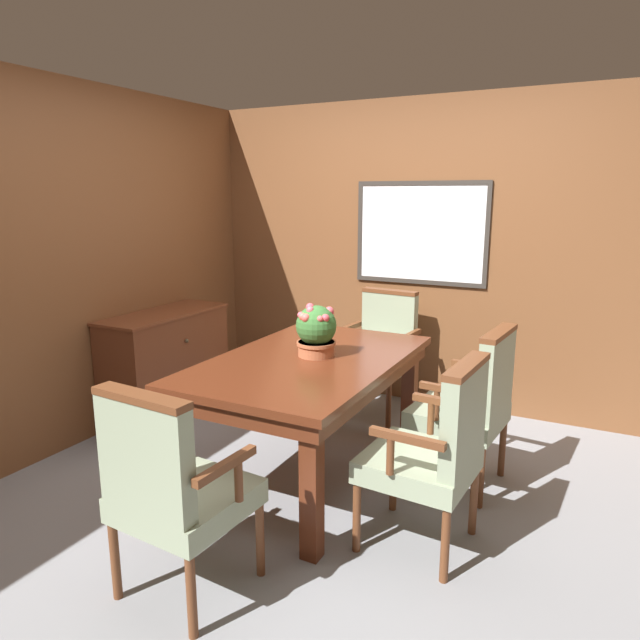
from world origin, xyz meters
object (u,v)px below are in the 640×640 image
object	(u,v)px
chair_right_near	(435,448)
chair_head_near	(173,485)
dining_table	(309,374)
potted_plant	(316,331)
chair_right_far	(471,401)
sideboard_cabinet	(167,365)
chair_head_far	(381,347)

from	to	relation	value
chair_right_near	chair_head_near	bearing A→B (deg)	-41.90
dining_table	potted_plant	xyz separation A→B (m)	(0.02, 0.06, 0.25)
dining_table	chair_head_near	distance (m)	1.23
dining_table	chair_right_far	world-z (taller)	chair_right_far
chair_right_far	chair_head_near	world-z (taller)	same
chair_right_far	potted_plant	size ratio (longest dim) A/B	3.02
chair_right_far	chair_right_near	world-z (taller)	same
chair_head_near	chair_right_near	distance (m)	1.21
sideboard_cabinet	chair_head_far	bearing A→B (deg)	31.14
chair_right_far	chair_right_near	distance (m)	0.71
chair_right_far	chair_right_near	xyz separation A→B (m)	(-0.02, -0.71, 0.00)
chair_right_far	chair_head_far	world-z (taller)	same
dining_table	chair_head_far	world-z (taller)	chair_head_far
dining_table	chair_right_near	size ratio (longest dim) A/B	1.70
potted_plant	chair_right_near	bearing A→B (deg)	-26.73
chair_head_far	sideboard_cabinet	distance (m)	1.68
chair_head_far	potted_plant	world-z (taller)	potted_plant
chair_head_near	chair_right_near	xyz separation A→B (m)	(0.87, 0.85, 0.00)
chair_right_near	potted_plant	size ratio (longest dim) A/B	3.02
chair_head_far	potted_plant	bearing A→B (deg)	-83.04
dining_table	sideboard_cabinet	distance (m)	1.51
dining_table	chair_right_near	bearing A→B (deg)	-22.92
dining_table	sideboard_cabinet	world-z (taller)	sideboard_cabinet
potted_plant	sideboard_cabinet	size ratio (longest dim) A/B	0.30
dining_table	sideboard_cabinet	bearing A→B (deg)	165.93
sideboard_cabinet	dining_table	bearing A→B (deg)	-14.07
chair_right_near	dining_table	bearing A→B (deg)	-109.02
chair_head_far	chair_right_near	xyz separation A→B (m)	(0.89, -1.61, 0.00)
chair_right_far	chair_head_far	xyz separation A→B (m)	(-0.91, 0.89, 0.00)
chair_right_near	potted_plant	distance (m)	1.04
chair_right_far	chair_head_far	bearing A→B (deg)	-129.20
chair_head_far	sideboard_cabinet	world-z (taller)	chair_head_far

